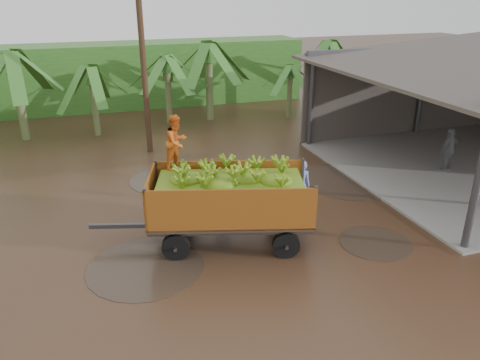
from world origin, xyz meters
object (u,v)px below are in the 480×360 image
Objects in this scene: banana_trailer at (229,198)px; man_blue at (300,186)px; man_grey at (449,150)px; utility_pole at (143,59)px.

man_blue is at bearing 38.22° from banana_trailer.
banana_trailer is 3.52× the size of man_blue.
man_blue is 1.01× the size of man_grey.
utility_pole reaches higher than man_grey.
banana_trailer is at bearing 36.28° from man_blue.
utility_pole reaches higher than man_blue.
utility_pole is (-10.42, 5.93, 3.03)m from man_grey.
banana_trailer reaches higher than man_blue.
man_grey is 0.22× the size of utility_pole.
man_grey is at bearing -153.91° from man_blue.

